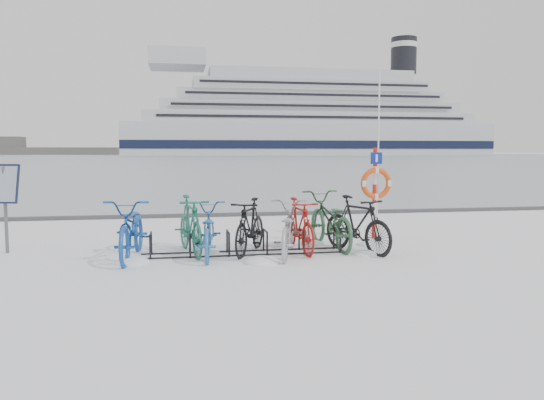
{
  "coord_description": "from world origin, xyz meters",
  "views": [
    {
      "loc": [
        -1.26,
        -9.97,
        1.98
      ],
      "look_at": [
        0.6,
        0.6,
        0.97
      ],
      "focal_mm": 35.0,
      "sensor_mm": 36.0,
      "label": 1
    }
  ],
  "objects": [
    {
      "name": "snow_drifts",
      "position": [
        0.1,
        -0.17,
        0.0
      ],
      "size": [
        5.52,
        2.23,
        0.23
      ],
      "color": "white",
      "rests_on": "ground"
    },
    {
      "name": "info_board",
      "position": [
        -4.56,
        0.86,
        1.24
      ],
      "size": [
        0.61,
        0.36,
        1.72
      ],
      "rotation": [
        0.0,
        0.0,
        -0.26
      ],
      "color": "#595B5E",
      "rests_on": "ground"
    },
    {
      "name": "lifebuoy_station",
      "position": [
        3.06,
        1.23,
        1.25
      ],
      "size": [
        0.71,
        0.22,
        3.71
      ],
      "color": "red",
      "rests_on": "ground"
    },
    {
      "name": "cruise_ferry",
      "position": [
        52.13,
        208.18,
        13.62
      ],
      "size": [
        152.14,
        28.66,
        49.99
      ],
      "color": "silver",
      "rests_on": "ground"
    },
    {
      "name": "quay_edge",
      "position": [
        0.0,
        5.9,
        0.05
      ],
      "size": [
        400.0,
        0.25,
        0.1
      ],
      "primitive_type": "cube",
      "color": "#3F3F42",
      "rests_on": "ground"
    },
    {
      "name": "bike_2",
      "position": [
        -0.76,
        -0.1,
        0.52
      ],
      "size": [
        0.84,
        2.02,
        1.03
      ],
      "primitive_type": "imported",
      "rotation": [
        0.0,
        0.0,
        3.06
      ],
      "color": "#2A62A2",
      "rests_on": "ground"
    },
    {
      "name": "ground",
      "position": [
        0.0,
        0.0,
        0.0
      ],
      "size": [
        900.0,
        900.0,
        0.0
      ],
      "primitive_type": "plane",
      "color": "white",
      "rests_on": "ground"
    },
    {
      "name": "ice_sheet",
      "position": [
        0.0,
        155.0,
        0.01
      ],
      "size": [
        400.0,
        298.0,
        0.02
      ],
      "primitive_type": "cube",
      "color": "#A1AEB6",
      "rests_on": "ground"
    },
    {
      "name": "bike_5",
      "position": [
        1.04,
        0.1,
        0.54
      ],
      "size": [
        0.68,
        1.85,
        1.09
      ],
      "primitive_type": "imported",
      "rotation": [
        0.0,
        0.0,
        0.09
      ],
      "color": "#9D1811",
      "rests_on": "ground"
    },
    {
      "name": "bike_0",
      "position": [
        -2.12,
        -0.03,
        0.58
      ],
      "size": [
        0.95,
        2.27,
        1.16
      ],
      "primitive_type": "imported",
      "rotation": [
        0.0,
        0.0,
        -0.08
      ],
      "color": "#16489D",
      "rests_on": "ground"
    },
    {
      "name": "bike_4",
      "position": [
        0.74,
        -0.24,
        0.53
      ],
      "size": [
        1.22,
        2.12,
        1.05
      ],
      "primitive_type": "imported",
      "rotation": [
        0.0,
        0.0,
        2.87
      ],
      "color": "#9C9FA4",
      "rests_on": "ground"
    },
    {
      "name": "bike_3",
      "position": [
        0.08,
        0.11,
        0.55
      ],
      "size": [
        1.22,
        1.87,
        1.09
      ],
      "primitive_type": "imported",
      "rotation": [
        0.0,
        0.0,
        -0.43
      ],
      "color": "black",
      "rests_on": "ground"
    },
    {
      "name": "bike_rack",
      "position": [
        0.0,
        0.0,
        0.18
      ],
      "size": [
        4.0,
        0.48,
        0.46
      ],
      "color": "black",
      "rests_on": "ground"
    },
    {
      "name": "bike_6",
      "position": [
        1.76,
        0.44,
        0.59
      ],
      "size": [
        0.97,
        2.29,
        1.17
      ],
      "primitive_type": "imported",
      "rotation": [
        0.0,
        0.0,
        3.23
      ],
      "color": "#295333",
      "rests_on": "ground"
    },
    {
      "name": "bike_1",
      "position": [
        -1.06,
        0.24,
        0.58
      ],
      "size": [
        0.89,
        1.99,
        1.15
      ],
      "primitive_type": "imported",
      "rotation": [
        0.0,
        0.0,
        0.19
      ],
      "color": "#1B654F",
      "rests_on": "ground"
    },
    {
      "name": "bike_7",
      "position": [
        2.17,
        -0.12,
        0.57
      ],
      "size": [
        1.24,
        1.94,
        1.13
      ],
      "primitive_type": "imported",
      "rotation": [
        0.0,
        0.0,
        0.41
      ],
      "color": "black",
      "rests_on": "ground"
    }
  ]
}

